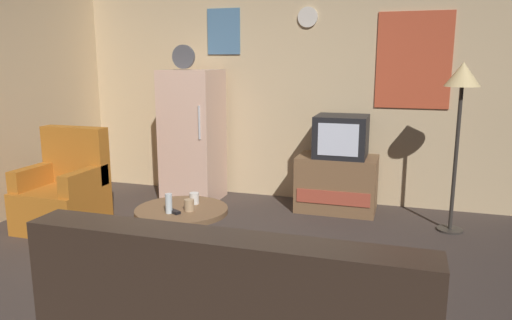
# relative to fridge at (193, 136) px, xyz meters

# --- Properties ---
(ground_plane) EXTENTS (12.00, 12.00, 0.00)m
(ground_plane) POSITION_rel_fridge_xyz_m (0.98, -1.98, -0.75)
(ground_plane) COLOR #3D332D
(wall_with_art) EXTENTS (5.20, 0.12, 2.79)m
(wall_with_art) POSITION_rel_fridge_xyz_m (0.99, 0.47, 0.65)
(wall_with_art) COLOR #D1B284
(wall_with_art) RESTS_ON ground_plane
(fridge) EXTENTS (0.60, 0.62, 1.77)m
(fridge) POSITION_rel_fridge_xyz_m (0.00, 0.00, 0.00)
(fridge) COLOR beige
(fridge) RESTS_ON ground_plane
(tv_stand) EXTENTS (0.84, 0.53, 0.60)m
(tv_stand) POSITION_rel_fridge_xyz_m (1.65, 0.07, -0.46)
(tv_stand) COLOR brown
(tv_stand) RESTS_ON ground_plane
(crt_tv) EXTENTS (0.54, 0.51, 0.44)m
(crt_tv) POSITION_rel_fridge_xyz_m (1.68, 0.07, 0.06)
(crt_tv) COLOR black
(crt_tv) RESTS_ON tv_stand
(standing_lamp) EXTENTS (0.32, 0.32, 1.59)m
(standing_lamp) POSITION_rel_fridge_xyz_m (2.79, -0.26, 0.60)
(standing_lamp) COLOR #332D28
(standing_lamp) RESTS_ON ground_plane
(coffee_table) EXTENTS (0.72, 0.72, 0.48)m
(coffee_table) POSITION_rel_fridge_xyz_m (0.71, -1.76, -0.52)
(coffee_table) COLOR brown
(coffee_table) RESTS_ON ground_plane
(wine_glass) EXTENTS (0.05, 0.05, 0.15)m
(wine_glass) POSITION_rel_fridge_xyz_m (0.67, -1.90, -0.20)
(wine_glass) COLOR silver
(wine_glass) RESTS_ON coffee_table
(mug_ceramic_white) EXTENTS (0.08, 0.08, 0.09)m
(mug_ceramic_white) POSITION_rel_fridge_xyz_m (0.75, -1.62, -0.23)
(mug_ceramic_white) COLOR silver
(mug_ceramic_white) RESTS_ON coffee_table
(mug_ceramic_tan) EXTENTS (0.08, 0.08, 0.09)m
(mug_ceramic_tan) POSITION_rel_fridge_xyz_m (0.79, -1.80, -0.23)
(mug_ceramic_tan) COLOR tan
(mug_ceramic_tan) RESTS_ON coffee_table
(remote_control) EXTENTS (0.15, 0.11, 0.02)m
(remote_control) POSITION_rel_fridge_xyz_m (0.69, -1.88, -0.27)
(remote_control) COLOR black
(remote_control) RESTS_ON coffee_table
(armchair) EXTENTS (0.68, 0.68, 0.96)m
(armchair) POSITION_rel_fridge_xyz_m (-0.79, -1.25, -0.42)
(armchair) COLOR #B2661E
(armchair) RESTS_ON ground_plane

